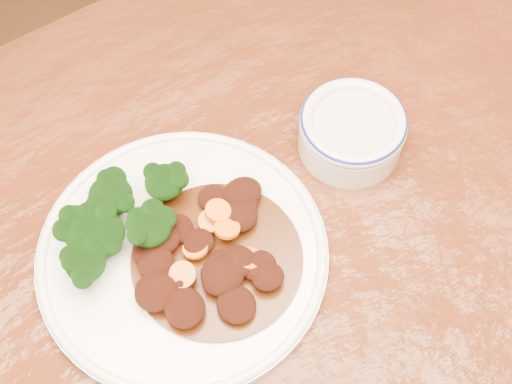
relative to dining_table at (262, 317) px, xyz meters
name	(u,v)px	position (x,y,z in m)	size (l,w,h in m)	color
dining_table	(262,317)	(0.00, 0.00, 0.00)	(1.58, 1.05, 0.75)	#56200F
dinner_plate	(183,254)	(-0.06, 0.07, 0.09)	(0.30, 0.30, 0.02)	white
broccoli_florets	(116,221)	(-0.10, 0.12, 0.12)	(0.15, 0.10, 0.05)	#668B48
mince_stew	(205,261)	(-0.04, 0.04, 0.11)	(0.18, 0.18, 0.03)	#441B07
dip_bowl	(352,130)	(0.17, 0.11, 0.11)	(0.12, 0.12, 0.05)	silver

